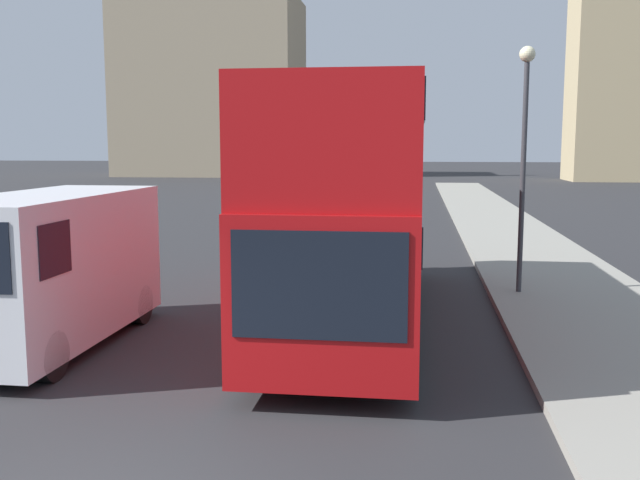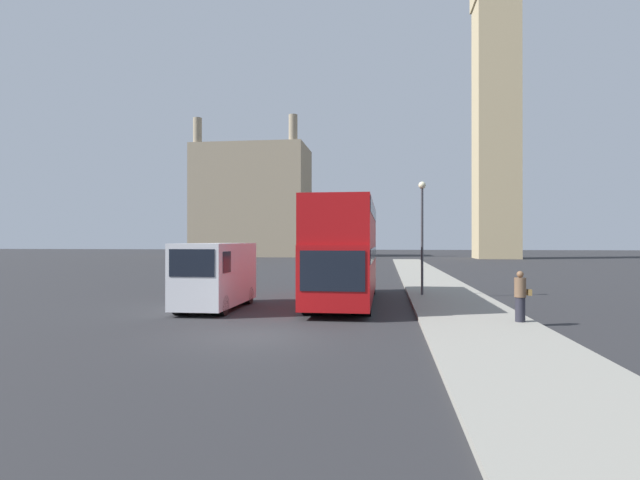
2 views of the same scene
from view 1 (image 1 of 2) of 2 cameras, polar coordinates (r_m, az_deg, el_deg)
The scene contains 4 objects.
building_block_distant at distance 86.21m, azimuth -8.66°, elevation 11.96°, with size 20.44×12.76×24.86m.
red_double_decker_bus at distance 14.34m, azimuth 2.84°, elevation 3.42°, with size 2.62×10.86×4.51m.
white_van at distance 13.27m, azimuth -20.92°, elevation -2.02°, with size 2.04×5.26×2.72m.
street_lamp at distance 17.03m, azimuth 16.04°, elevation 8.29°, with size 0.36×0.36×5.61m.
Camera 1 is at (3.26, -6.13, 3.55)m, focal length 40.00 mm.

